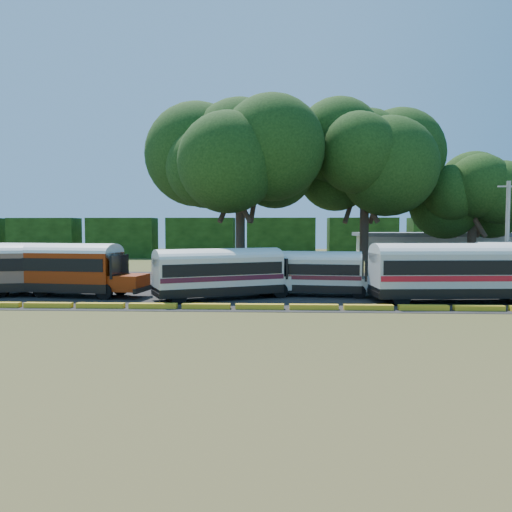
{
  "coord_description": "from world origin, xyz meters",
  "views": [
    {
      "loc": [
        -0.52,
        -26.53,
        4.55
      ],
      "look_at": [
        -1.92,
        6.0,
        2.69
      ],
      "focal_mm": 35.0,
      "sensor_mm": 36.0,
      "label": 1
    }
  ],
  "objects_px": {
    "bus_white_red": "(451,269)",
    "tree_west": "(240,150)",
    "bus_red": "(58,266)",
    "bus_cream_west": "(222,270)"
  },
  "relations": [
    {
      "from": "bus_white_red",
      "to": "tree_west",
      "type": "relative_size",
      "value": 0.72
    },
    {
      "from": "bus_red",
      "to": "bus_white_red",
      "type": "height_order",
      "value": "bus_white_red"
    },
    {
      "from": "bus_cream_west",
      "to": "bus_white_red",
      "type": "distance_m",
      "value": 14.05
    },
    {
      "from": "bus_red",
      "to": "tree_west",
      "type": "distance_m",
      "value": 17.79
    },
    {
      "from": "bus_cream_west",
      "to": "tree_west",
      "type": "bearing_deg",
      "value": 63.3
    },
    {
      "from": "bus_red",
      "to": "bus_cream_west",
      "type": "distance_m",
      "value": 11.1
    },
    {
      "from": "bus_red",
      "to": "tree_west",
      "type": "relative_size",
      "value": 0.71
    },
    {
      "from": "bus_cream_west",
      "to": "bus_white_red",
      "type": "xyz_separation_m",
      "value": [
        14.02,
        -0.91,
        0.21
      ]
    },
    {
      "from": "bus_red",
      "to": "bus_white_red",
      "type": "relative_size",
      "value": 0.98
    },
    {
      "from": "bus_cream_west",
      "to": "bus_red",
      "type": "bearing_deg",
      "value": 149.96
    }
  ]
}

